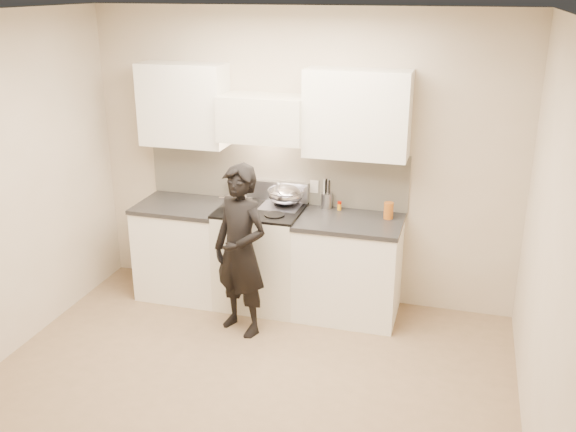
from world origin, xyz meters
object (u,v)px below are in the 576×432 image
at_px(counter_right, 348,267).
at_px(utensil_crock, 327,199).
at_px(person, 241,251).
at_px(stove, 261,256).
at_px(wok, 286,194).

height_order(counter_right, utensil_crock, utensil_crock).
height_order(utensil_crock, person, person).
relative_size(stove, wok, 2.32).
distance_m(stove, wok, 0.63).
relative_size(counter_right, wok, 2.23).
bearing_deg(counter_right, stove, -180.00).
xyz_separation_m(wok, utensil_crock, (0.36, 0.10, -0.05)).
distance_m(counter_right, person, 1.04).
distance_m(counter_right, wok, 0.88).
bearing_deg(wok, utensil_crock, 14.85).
bearing_deg(counter_right, utensil_crock, 137.99).
bearing_deg(person, wok, 97.46).
bearing_deg(utensil_crock, person, -125.40).
height_order(wok, person, person).
height_order(stove, counter_right, stove).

